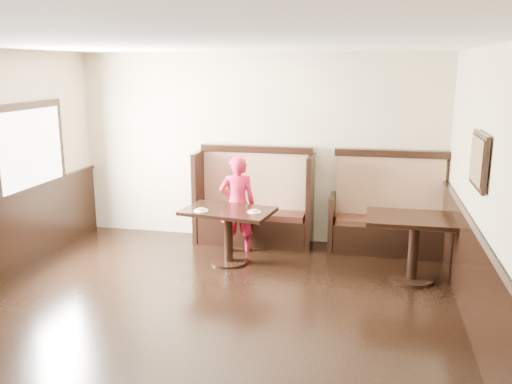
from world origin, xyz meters
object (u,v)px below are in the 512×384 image
(table_neighbor, at_px, (414,233))
(child, at_px, (237,204))
(table_main, at_px, (228,222))
(booth_main, at_px, (254,208))
(booth_neighbor, at_px, (388,218))

(table_neighbor, distance_m, child, 2.46)
(table_main, relative_size, child, 0.91)
(booth_main, distance_m, booth_neighbor, 1.95)
(booth_main, height_order, table_main, booth_main)
(table_main, bearing_deg, child, 98.12)
(table_main, bearing_deg, booth_main, 89.74)
(booth_neighbor, bearing_deg, booth_main, 179.95)
(booth_main, bearing_deg, table_main, -98.88)
(booth_main, distance_m, table_main, 0.97)
(booth_neighbor, bearing_deg, table_neighbor, -74.90)
(booth_neighbor, relative_size, child, 1.19)
(child, bearing_deg, booth_neighbor, 177.06)
(booth_main, xyz_separation_m, table_neighbor, (2.24, -1.06, 0.08))
(booth_main, height_order, child, booth_main)
(booth_neighbor, xyz_separation_m, table_neighbor, (0.29, -1.06, 0.13))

